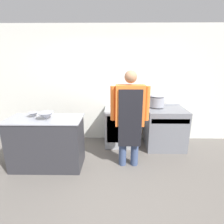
{
  "coord_description": "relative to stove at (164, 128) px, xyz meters",
  "views": [
    {
      "loc": [
        0.16,
        -2.08,
        1.9
      ],
      "look_at": [
        0.12,
        1.13,
        0.97
      ],
      "focal_mm": 28.0,
      "sensor_mm": 36.0,
      "label": 1
    }
  ],
  "objects": [
    {
      "name": "prep_counter",
      "position": [
        -2.37,
        -0.82,
        0.02
      ],
      "size": [
        1.31,
        0.64,
        0.94
      ],
      "color": "#2D2D33",
      "rests_on": "ground_plane"
    },
    {
      "name": "wall_back",
      "position": [
        -1.3,
        0.45,
        0.9
      ],
      "size": [
        8.0,
        0.05,
        2.7
      ],
      "color": "silver",
      "rests_on": "ground_plane"
    },
    {
      "name": "stove",
      "position": [
        0.0,
        0.0,
        0.0
      ],
      "size": [
        0.84,
        0.74,
        0.92
      ],
      "color": "slate",
      "rests_on": "ground_plane"
    },
    {
      "name": "fridge_unit",
      "position": [
        -1.01,
        0.1,
        -0.01
      ],
      "size": [
        0.68,
        0.6,
        0.87
      ],
      "color": "#93999E",
      "rests_on": "ground_plane"
    },
    {
      "name": "mixing_bowl",
      "position": [
        -2.32,
        -0.86,
        0.55
      ],
      "size": [
        0.27,
        0.27,
        0.12
      ],
      "color": "gray",
      "rests_on": "prep_counter"
    },
    {
      "name": "ground_plane",
      "position": [
        -1.3,
        -1.64,
        -0.45
      ],
      "size": [
        14.0,
        14.0,
        0.0
      ],
      "primitive_type": "plane",
      "color": "#5B5651"
    },
    {
      "name": "person_cook",
      "position": [
        -0.87,
        -0.78,
        0.56
      ],
      "size": [
        0.68,
        0.24,
        1.76
      ],
      "color": "#38476B",
      "rests_on": "ground_plane"
    },
    {
      "name": "stock_pot",
      "position": [
        -0.19,
        0.13,
        0.6
      ],
      "size": [
        0.33,
        0.33,
        0.27
      ],
      "color": "gray",
      "rests_on": "stove"
    },
    {
      "name": "small_bowl",
      "position": [
        -2.6,
        -0.74,
        0.53
      ],
      "size": [
        0.18,
        0.18,
        0.09
      ],
      "color": "gray",
      "rests_on": "prep_counter"
    }
  ]
}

